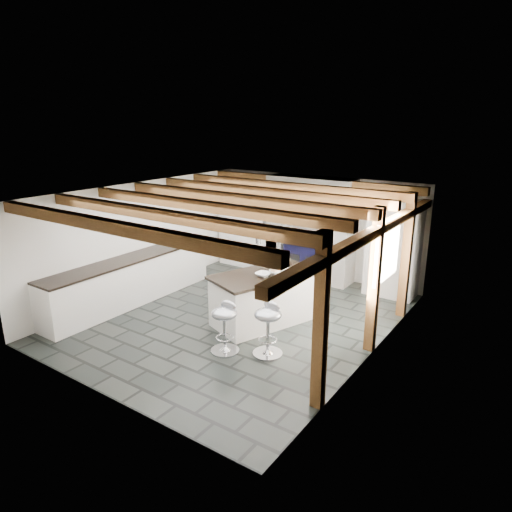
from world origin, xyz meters
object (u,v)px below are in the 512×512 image
Objects in this scene: range_cooker at (309,258)px; bar_stool_far at (225,321)px; kitchen_island at (264,297)px; bar_stool_near at (268,323)px.

bar_stool_far is (0.58, -3.83, 0.05)m from range_cooker.
bar_stool_far is (0.10, -1.27, 0.05)m from kitchen_island.
range_cooker is at bearing 113.49° from bar_stool_near.
range_cooker is 2.61m from kitchen_island.
bar_stool_far is at bearing -64.95° from kitchen_island.
bar_stool_near is at bearing 25.40° from bar_stool_far.
kitchen_island is 2.49× the size of bar_stool_far.
range_cooker reaches higher than bar_stool_near.
kitchen_island reaches higher than bar_stool_near.
range_cooker is 1.20× the size of bar_stool_far.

